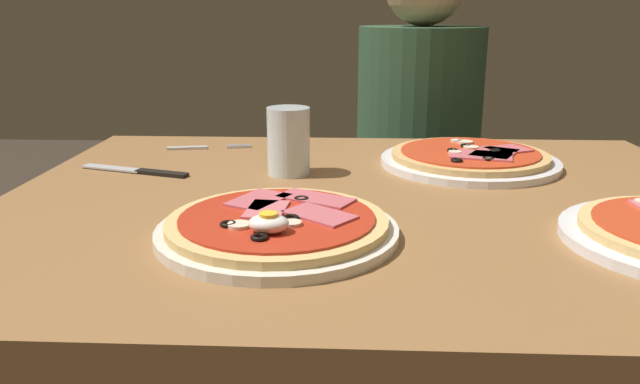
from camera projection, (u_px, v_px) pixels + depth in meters
name	position (u px, v px, depth m)	size (l,w,h in m)	color
dining_table	(369.00, 282.00, 0.91)	(1.05, 0.83, 0.77)	olive
pizza_foreground	(277.00, 226.00, 0.72)	(0.28, 0.28, 0.05)	silver
pizza_across_left	(470.00, 158.00, 1.05)	(0.30, 0.30, 0.03)	white
water_glass_near	(289.00, 145.00, 0.98)	(0.07, 0.07, 0.11)	silver
fork	(202.00, 147.00, 1.17)	(0.16, 0.05, 0.00)	silver
knife	(141.00, 171.00, 1.00)	(0.19, 0.08, 0.01)	silver
diner_person	(416.00, 187.00, 1.67)	(0.32, 0.32, 1.18)	black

